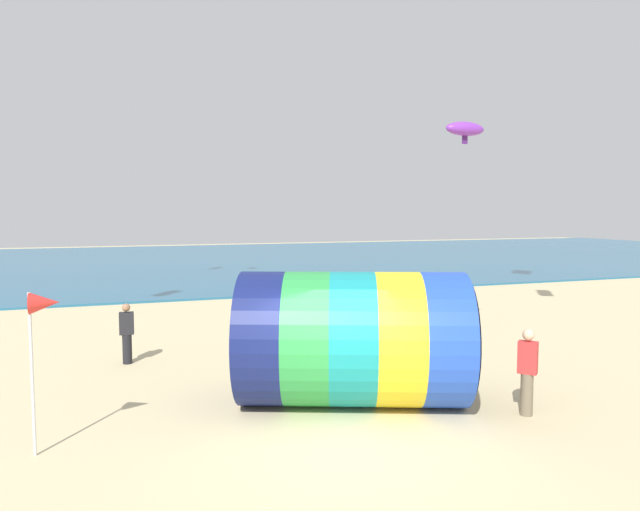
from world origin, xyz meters
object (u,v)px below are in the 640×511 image
Objects in this scene: bystander_near_water at (127,333)px; giant_inflatable_tube at (353,338)px; kite_handler at (527,371)px; bystander_mid_beach at (460,301)px; beach_flag at (43,310)px; kite_purple_parafoil at (465,129)px.

giant_inflatable_tube is at bearing -47.75° from bystander_near_water.
kite_handler reaches higher than bystander_near_water.
beach_flag reaches higher than bystander_mid_beach.
giant_inflatable_tube is 5.83m from beach_flag.
bystander_near_water is at bearing 138.01° from kite_handler.
kite_purple_parafoil is at bearing -6.83° from bystander_near_water.
bystander_mid_beach is at bearing 64.77° from kite_handler.
bystander_mid_beach is (6.92, 6.66, -0.60)m from giant_inflatable_tube.
kite_purple_parafoil is 11.03m from bystander_near_water.
kite_purple_parafoil is at bearing 21.94° from beach_flag.
kite_purple_parafoil is 6.61m from bystander_mid_beach.
kite_handler is 9.32m from bystander_mid_beach.
giant_inflatable_tube is 3.43× the size of bystander_mid_beach.
bystander_near_water is (-7.34, 6.61, -0.07)m from kite_handler.
beach_flag is (-1.31, -5.46, 1.59)m from bystander_near_water.
beach_flag is (-8.66, 1.15, 1.52)m from kite_handler.
bystander_mid_beach is (3.97, 8.43, -0.10)m from kite_handler.
bystander_near_water is at bearing 173.17° from kite_purple_parafoil.
kite_handler is 0.64× the size of beach_flag.
kite_handler is at bearing -110.95° from kite_purple_parafoil.
kite_purple_parafoil is at bearing 69.05° from kite_handler.
kite_handler is 1.34× the size of kite_purple_parafoil.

